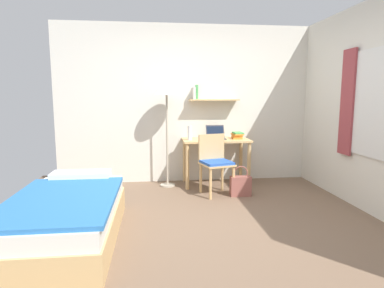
{
  "coord_description": "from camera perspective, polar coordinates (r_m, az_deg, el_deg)",
  "views": [
    {
      "loc": [
        -0.6,
        -3.45,
        1.43
      ],
      "look_at": [
        -0.15,
        0.51,
        0.85
      ],
      "focal_mm": 30.61,
      "sensor_mm": 36.0,
      "label": 1
    }
  ],
  "objects": [
    {
      "name": "standing_lamp",
      "position": [
        5.14,
        -4.45,
        8.93
      ],
      "size": [
        0.43,
        0.43,
        1.68
      ],
      "color": "#B2A893",
      "rests_on": "ground_plane"
    },
    {
      "name": "bed",
      "position": [
        3.56,
        -20.99,
        -11.82
      ],
      "size": [
        0.99,
        1.84,
        0.54
      ],
      "color": "tan",
      "rests_on": "ground_plane"
    },
    {
      "name": "wall_back",
      "position": [
        5.51,
        -0.27,
        6.94
      ],
      "size": [
        4.4,
        0.27,
        2.6
      ],
      "color": "silver",
      "rests_on": "ground_plane"
    },
    {
      "name": "desk",
      "position": [
        5.31,
        4.16,
        -0.62
      ],
      "size": [
        1.07,
        0.58,
        0.75
      ],
      "color": "tan",
      "rests_on": "ground_plane"
    },
    {
      "name": "laptop",
      "position": [
        5.35,
        4.12,
        1.52
      ],
      "size": [
        0.31,
        0.24,
        0.22
      ],
      "color": "#2D2D33",
      "rests_on": "desk"
    },
    {
      "name": "handbag",
      "position": [
        4.82,
        8.46,
        -7.13
      ],
      "size": [
        0.3,
        0.13,
        0.44
      ],
      "color": "#99564C",
      "rests_on": "ground_plane"
    },
    {
      "name": "book_stack",
      "position": [
        5.38,
        7.88,
        1.5
      ],
      "size": [
        0.18,
        0.24,
        0.11
      ],
      "color": "orange",
      "rests_on": "desk"
    },
    {
      "name": "desk_chair",
      "position": [
        4.81,
        4.06,
        -2.91
      ],
      "size": [
        0.52,
        0.52,
        0.88
      ],
      "color": "tan",
      "rests_on": "ground_plane"
    },
    {
      "name": "ground_plane",
      "position": [
        3.79,
        3.17,
        -13.93
      ],
      "size": [
        5.28,
        5.28,
        0.0
      ],
      "primitive_type": "plane",
      "color": "brown"
    },
    {
      "name": "water_bottle",
      "position": [
        5.16,
        -0.38,
        1.92
      ],
      "size": [
        0.07,
        0.07,
        0.22
      ],
      "primitive_type": "cylinder",
      "color": "silver",
      "rests_on": "desk"
    }
  ]
}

